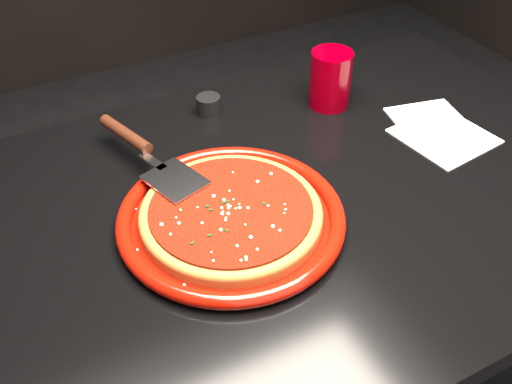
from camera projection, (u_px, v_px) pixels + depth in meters
table at (286, 328)px, 1.21m from camera, size 1.20×0.80×0.75m
plate at (231, 217)px, 0.90m from camera, size 0.41×0.41×0.03m
pizza_crust at (231, 216)px, 0.90m from camera, size 0.33×0.33×0.01m
pizza_crust_rim at (231, 212)px, 0.89m from camera, size 0.33×0.33×0.02m
pizza_sauce at (231, 210)px, 0.89m from camera, size 0.29×0.29×0.01m
parmesan_dusting at (231, 206)px, 0.88m from camera, size 0.25×0.25×0.01m
basil_flecks at (231, 207)px, 0.88m from camera, size 0.23×0.23×0.00m
pizza_server at (149, 153)px, 0.98m from camera, size 0.19×0.34×0.02m
cup at (330, 79)px, 1.15m from camera, size 0.10×0.10×0.12m
napkin_a at (444, 136)px, 1.09m from camera, size 0.18×0.18×0.00m
napkin_b at (431, 123)px, 1.13m from camera, size 0.17×0.17×0.00m
ramekin at (209, 105)px, 1.15m from camera, size 0.05×0.05×0.04m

